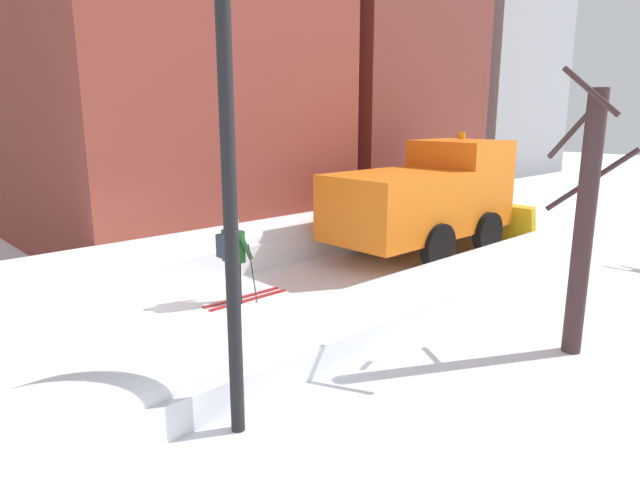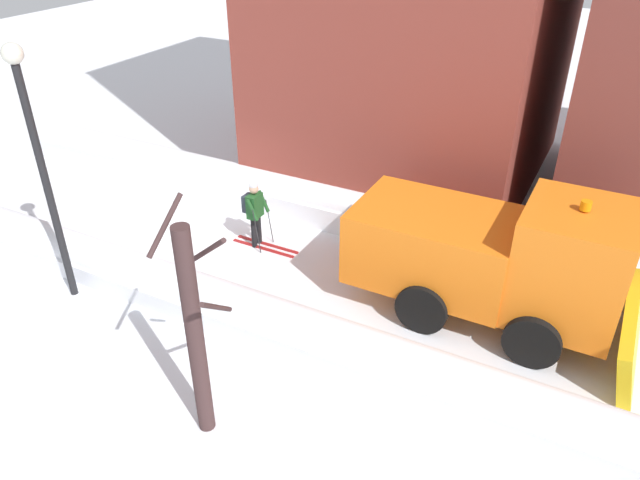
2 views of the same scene
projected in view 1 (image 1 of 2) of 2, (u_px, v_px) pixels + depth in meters
ground_plane at (485, 241)px, 16.01m from camera, size 80.00×80.00×0.00m
snowbank_left at (418, 213)px, 17.62m from camera, size 1.10×36.00×1.09m
snowbank_right at (569, 242)px, 14.20m from camera, size 1.10×36.00×0.90m
building_brick_mid at (347, 32)px, 20.37m from camera, size 8.39×6.42×13.09m
building_concrete_far at (468, 66)px, 25.98m from camera, size 7.10×6.54×11.55m
plow_truck at (429, 197)px, 14.33m from camera, size 3.20×5.98×3.12m
skier at (233, 253)px, 10.55m from camera, size 0.62×1.80×1.81m
traffic_light_pole at (217, 134)px, 13.06m from camera, size 0.28×0.42×4.46m
street_lamp at (227, 124)px, 5.65m from camera, size 0.40×0.40×5.58m
bare_tree_near at (584, 220)px, 8.11m from camera, size 1.17×1.01×4.26m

